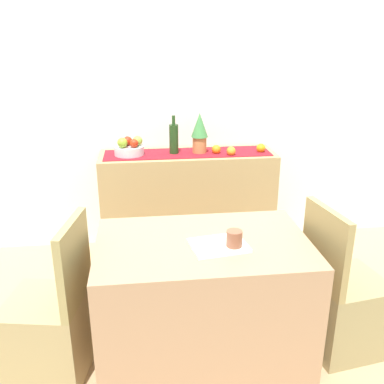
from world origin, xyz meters
The scene contains 19 objects.
ground_plane centered at (0.00, 0.00, -0.01)m, with size 6.40×6.40×0.02m, color tan.
room_wall_rear centered at (0.00, 1.18, 1.35)m, with size 6.40×0.06×2.70m, color white.
sideboard_console centered at (0.04, 0.92, 0.43)m, with size 1.40×0.42×0.86m, color tan.
table_runner centered at (0.04, 0.92, 0.86)m, with size 1.32×0.32×0.01m, color maroon.
fruit_bowl centered at (-0.42, 0.92, 0.90)m, with size 0.23×0.23×0.07m, color silver.
apple_center centered at (-0.43, 0.94, 0.97)m, with size 0.07×0.07×0.07m, color red.
apple_right centered at (-0.35, 0.93, 0.97)m, with size 0.08×0.08×0.08m, color #89AB3D.
apple_front centered at (-0.38, 0.87, 0.97)m, with size 0.07×0.07×0.07m, color red.
apple_upper centered at (-0.46, 0.87, 0.97)m, with size 0.08×0.08×0.08m, color #83A82D.
wine_bottle centered at (-0.07, 0.92, 0.98)m, with size 0.07×0.07×0.30m.
potted_plant centered at (0.14, 0.92, 1.03)m, with size 0.13×0.13×0.32m.
orange_loose_near_bowl centered at (0.37, 0.82, 0.89)m, with size 0.07×0.07×0.07m, color orange.
orange_loose_mid centered at (0.27, 0.88, 0.89)m, with size 0.07×0.07×0.07m, color orange.
orange_loose_end centered at (0.63, 0.88, 0.89)m, with size 0.07×0.07×0.07m, color orange.
dining_table centered at (-0.02, -0.39, 0.37)m, with size 1.11×0.72×0.74m, color tan.
open_book centered at (0.05, -0.46, 0.75)m, with size 0.28×0.21×0.02m, color white.
coffee_cup centered at (0.12, -0.49, 0.79)m, with size 0.08×0.08×0.10m, color brown.
chair_near_window centered at (-0.84, -0.39, 0.27)m, with size 0.47×0.47×0.90m.
chair_by_corner centered at (0.80, -0.39, 0.27)m, with size 0.46×0.46×0.90m.
Camera 1 is at (-0.32, -2.38, 1.76)m, focal length 40.33 mm.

